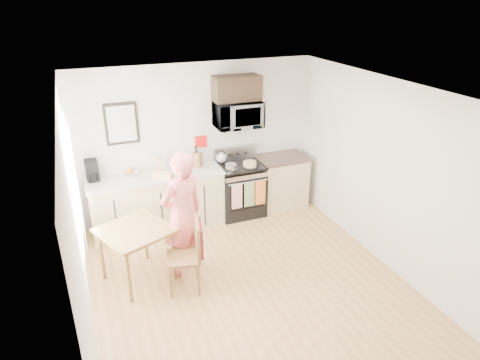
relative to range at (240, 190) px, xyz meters
name	(u,v)px	position (x,y,z in m)	size (l,w,h in m)	color
floor	(251,286)	(-0.63, -1.98, -0.44)	(4.60, 4.60, 0.00)	#AA7841
back_wall	(198,142)	(-0.63, 0.32, 0.86)	(4.00, 0.04, 2.60)	white
front_wall	(371,326)	(-0.63, -4.28, 0.86)	(4.00, 0.04, 2.60)	white
left_wall	(77,230)	(-2.63, -1.98, 0.86)	(0.04, 4.60, 2.60)	white
right_wall	(386,175)	(1.37, -1.98, 0.86)	(0.04, 4.60, 2.60)	white
ceiling	(253,92)	(-0.63, -1.98, 2.16)	(4.00, 4.60, 0.04)	white
window	(74,180)	(-2.59, -1.18, 1.11)	(0.06, 1.40, 1.50)	white
cabinet_left	(158,203)	(-1.43, 0.02, 0.01)	(2.10, 0.60, 0.90)	tan
countertop_left	(156,176)	(-1.43, 0.02, 0.48)	(2.14, 0.64, 0.04)	beige
cabinet_right	(281,182)	(0.80, 0.02, 0.01)	(0.84, 0.60, 0.90)	tan
countertop_right	(282,158)	(0.80, 0.02, 0.48)	(0.88, 0.64, 0.04)	black
range	(240,190)	(0.00, 0.00, 0.00)	(0.76, 0.70, 1.16)	black
microwave	(238,115)	(0.00, 0.10, 1.32)	(0.76, 0.51, 0.42)	#AEADB2
upper_cabinet	(237,88)	(0.00, 0.15, 1.74)	(0.76, 0.35, 0.40)	black
wall_art	(122,124)	(-1.83, 0.30, 1.31)	(0.50, 0.04, 0.65)	black
wall_trivet	(201,142)	(-0.58, 0.31, 0.86)	(0.20, 0.02, 0.20)	red
person	(183,215)	(-1.34, -1.32, 0.45)	(0.65, 0.43, 1.78)	#C53736
dining_table	(135,235)	(-1.97, -1.26, 0.25)	(0.94, 0.94, 0.78)	brown
chair	(194,246)	(-1.31, -1.71, 0.20)	(0.53, 0.49, 0.98)	brown
knife_block	(198,159)	(-0.70, 0.14, 0.62)	(0.11, 0.15, 0.24)	brown
utensil_crock	(199,158)	(-0.67, 0.14, 0.64)	(0.12, 0.12, 0.35)	red
fruit_bowl	(132,172)	(-1.77, 0.19, 0.54)	(0.24, 0.24, 0.10)	silver
milk_carton	(159,166)	(-1.35, 0.07, 0.63)	(0.10, 0.10, 0.26)	tan
coffee_maker	(92,171)	(-2.36, 0.19, 0.65)	(0.20, 0.28, 0.32)	black
bread_bag	(163,176)	(-1.34, -0.17, 0.56)	(0.30, 0.14, 0.11)	tan
cake	(250,164)	(0.11, -0.16, 0.53)	(0.27, 0.27, 0.09)	black
kettle	(221,157)	(-0.27, 0.20, 0.58)	(0.17, 0.17, 0.22)	silver
pot	(231,167)	(-0.22, -0.16, 0.54)	(0.19, 0.31, 0.09)	#AEADB2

